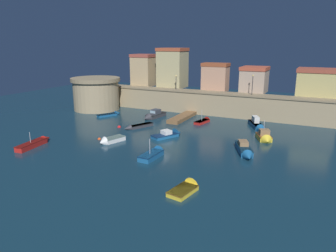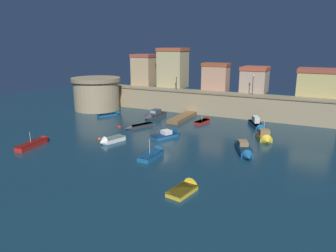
{
  "view_description": "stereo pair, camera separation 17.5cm",
  "coord_description": "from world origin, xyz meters",
  "views": [
    {
      "loc": [
        21.01,
        -40.33,
        14.41
      ],
      "look_at": [
        0.0,
        2.68,
        1.84
      ],
      "focal_mm": 33.76,
      "sensor_mm": 36.0,
      "label": 1
    },
    {
      "loc": [
        21.17,
        -40.26,
        14.41
      ],
      "look_at": [
        0.0,
        2.68,
        1.84
      ],
      "focal_mm": 33.76,
      "sensor_mm": 36.0,
      "label": 2
    }
  ],
  "objects": [
    {
      "name": "ground_plane",
      "position": [
        0.0,
        0.0,
        0.0
      ],
      "size": [
        120.19,
        120.19,
        0.0
      ],
      "primitive_type": "plane",
      "color": "#112D3D"
    },
    {
      "name": "quay_wall",
      "position": [
        0.0,
        21.83,
        2.35
      ],
      "size": [
        48.18,
        3.89,
        4.68
      ],
      "color": "#9E8966",
      "rests_on": "ground"
    },
    {
      "name": "old_town_backdrop",
      "position": [
        0.05,
        26.18,
        7.9
      ],
      "size": [
        44.33,
        6.05,
        8.96
      ],
      "color": "tan",
      "rests_on": "ground"
    },
    {
      "name": "fortress_tower",
      "position": [
        -23.96,
        15.29,
        3.6
      ],
      "size": [
        10.72,
        10.72,
        7.09
      ],
      "color": "#9E8966",
      "rests_on": "ground"
    },
    {
      "name": "pier_dock",
      "position": [
        -2.96,
        15.2,
        0.33
      ],
      "size": [
        2.27,
        9.67,
        0.7
      ],
      "color": "brown",
      "rests_on": "ground"
    },
    {
      "name": "quay_lamp_0",
      "position": [
        -7.41,
        21.83,
        6.77
      ],
      "size": [
        0.32,
        0.32,
        3.1
      ],
      "color": "black",
      "rests_on": "quay_wall"
    },
    {
      "name": "quay_lamp_1",
      "position": [
        8.88,
        21.83,
        7.21
      ],
      "size": [
        0.32,
        0.32,
        3.86
      ],
      "color": "black",
      "rests_on": "quay_wall"
    },
    {
      "name": "moored_boat_0",
      "position": [
        1.82,
        14.49,
        0.28
      ],
      "size": [
        2.17,
        4.85,
        2.95
      ],
      "rotation": [
        0.0,
        0.0,
        1.38
      ],
      "color": "red",
      "rests_on": "ground"
    },
    {
      "name": "moored_boat_1",
      "position": [
        2.18,
        -5.85,
        0.37
      ],
      "size": [
        1.78,
        5.22,
        3.1
      ],
      "rotation": [
        0.0,
        0.0,
        1.54
      ],
      "color": "#195689",
      "rests_on": "ground"
    },
    {
      "name": "moored_boat_2",
      "position": [
        -8.47,
        13.33,
        0.54
      ],
      "size": [
        2.61,
        6.37,
        2.06
      ],
      "rotation": [
        0.0,
        0.0,
        -1.72
      ],
      "color": "#333338",
      "rests_on": "ground"
    },
    {
      "name": "moored_boat_3",
      "position": [
        -6.62,
        -3.61,
        0.36
      ],
      "size": [
        2.77,
        4.51,
        1.54
      ],
      "rotation": [
        0.0,
        0.0,
        -1.87
      ],
      "color": "white",
      "rests_on": "ground"
    },
    {
      "name": "moored_boat_4",
      "position": [
        12.67,
        0.27,
        0.51
      ],
      "size": [
        4.01,
        6.54,
        1.75
      ],
      "rotation": [
        0.0,
        0.0,
        -1.16
      ],
      "color": "#195689",
      "rests_on": "ground"
    },
    {
      "name": "moored_boat_5",
      "position": [
        -7.36,
        5.31,
        0.29
      ],
      "size": [
        3.4,
        5.74,
        1.08
      ],
      "rotation": [
        0.0,
        0.0,
        -1.99
      ],
      "color": "#333338",
      "rests_on": "ground"
    },
    {
      "name": "moored_boat_6",
      "position": [
        11.58,
        14.75,
        0.51
      ],
      "size": [
        4.35,
        6.62,
        2.17
      ],
      "rotation": [
        0.0,
        0.0,
        -1.11
      ],
      "color": "#195689",
      "rests_on": "ground"
    },
    {
      "name": "moored_boat_7",
      "position": [
        -15.43,
        -9.52,
        0.41
      ],
      "size": [
        2.06,
        6.64,
        2.53
      ],
      "rotation": [
        0.0,
        0.0,
        1.69
      ],
      "color": "red",
      "rests_on": "ground"
    },
    {
      "name": "moored_boat_8",
      "position": [
        9.94,
        -13.18,
        0.27
      ],
      "size": [
        2.45,
        4.35,
        1.69
      ],
      "rotation": [
        0.0,
        0.0,
        1.39
      ],
      "color": "gold",
      "rests_on": "ground"
    },
    {
      "name": "moored_boat_9",
      "position": [
        0.05,
        3.34,
        0.34
      ],
      "size": [
        4.03,
        5.6,
        1.75
      ],
      "rotation": [
        0.0,
        0.0,
        1.1
      ],
      "color": "#195689",
      "rests_on": "ground"
    },
    {
      "name": "moored_boat_10",
      "position": [
        -17.37,
        11.47,
        0.25
      ],
      "size": [
        3.4,
        5.1,
        1.16
      ],
      "rotation": [
        0.0,
        0.0,
        1.1
      ],
      "color": "#195689",
      "rests_on": "ground"
    },
    {
      "name": "moored_boat_11",
      "position": [
        14.05,
        7.54,
        0.53
      ],
      "size": [
        3.3,
        4.49,
        3.54
      ],
      "rotation": [
        0.0,
        0.0,
        -1.16
      ],
      "color": "gold",
      "rests_on": "ground"
    },
    {
      "name": "mooring_buoy_0",
      "position": [
        -9.08,
        -3.01,
        0.0
      ],
      "size": [
        0.52,
        0.52,
        0.52
      ],
      "primitive_type": "sphere",
      "color": "#EA4C19",
      "rests_on": "ground"
    },
    {
      "name": "mooring_buoy_1",
      "position": [
        -10.48,
        4.4,
        0.0
      ],
      "size": [
        0.62,
        0.62,
        0.62
      ],
      "primitive_type": "sphere",
      "color": "red",
      "rests_on": "ground"
    }
  ]
}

